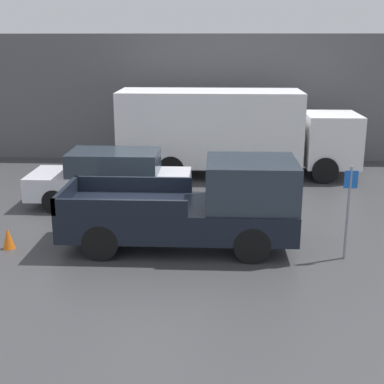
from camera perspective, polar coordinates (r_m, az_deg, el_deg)
name	(u,v)px	position (r m, az deg, el deg)	size (l,w,h in m)	color
ground_plane	(143,235)	(13.85, -5.25, -4.59)	(60.00, 60.00, 0.00)	#3D3D3F
building_wall	(171,98)	(22.08, -2.22, 9.98)	(28.00, 0.15, 5.05)	#56565B
pickup_truck	(200,206)	(12.76, 0.91, -1.53)	(5.53, 2.13, 2.15)	black
car	(112,178)	(16.22, -8.58, 1.50)	(4.80, 1.88, 1.66)	silver
delivery_truck	(229,130)	(19.54, 4.01, 6.61)	(8.57, 2.38, 3.08)	white
parking_sign	(348,207)	(12.47, 16.35, -1.56)	(0.30, 0.07, 2.18)	gray
traffic_cone	(8,238)	(13.58, -19.01, -4.64)	(0.29, 0.29, 0.54)	orange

